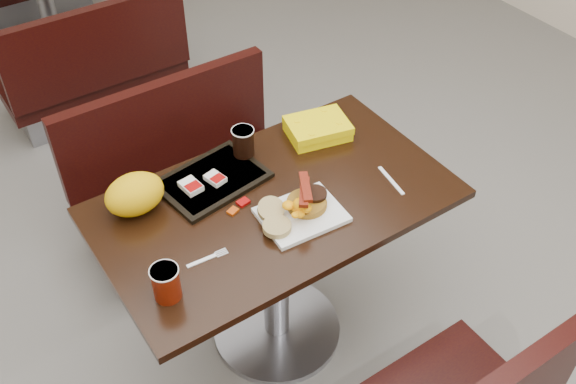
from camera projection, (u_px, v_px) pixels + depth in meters
floor at (277, 331)px, 2.74m from camera, size 6.00×7.00×0.01m
table_near at (276, 272)px, 2.49m from camera, size 1.20×0.70×0.75m
bench_near_n at (190, 173)px, 2.93m from camera, size 1.00×0.46×0.72m
table_far at (46, 3)px, 4.07m from camera, size 1.20×0.70×0.75m
bench_far_s at (89, 55)px, 3.66m from camera, size 1.00×0.46×0.72m
platter at (301, 215)px, 2.17m from camera, size 0.28×0.22×0.02m
pancake_stack at (307, 202)px, 2.18m from camera, size 0.14×0.14×0.03m
sausage_patty at (315, 194)px, 2.18m from camera, size 0.09×0.09×0.01m
scrambled_eggs at (300, 206)px, 2.12m from camera, size 0.10×0.09×0.05m
bacon_strips at (304, 191)px, 2.12m from camera, size 0.15×0.17×0.01m
muffin_bottom at (277, 227)px, 2.10m from camera, size 0.11×0.11×0.02m
muffin_top at (271, 209)px, 2.15m from camera, size 0.11×0.11×0.05m
coffee_cup_near at (166, 283)px, 1.90m from camera, size 0.10×0.10×0.11m
fork at (202, 261)px, 2.03m from camera, size 0.14×0.03×0.00m
knife at (391, 180)px, 2.30m from camera, size 0.04×0.16×0.00m
condiment_syrup at (233, 211)px, 2.19m from camera, size 0.04×0.04×0.01m
condiment_ketchup at (243, 202)px, 2.22m from camera, size 0.05×0.04×0.01m
tray at (212, 180)px, 2.30m from camera, size 0.39×0.30×0.02m
hashbrown_sleeve_left at (191, 186)px, 2.24m from camera, size 0.07×0.08×0.02m
hashbrown_sleeve_right at (215, 178)px, 2.28m from camera, size 0.07×0.08×0.02m
coffee_cup_far at (243, 142)px, 2.35m from camera, size 0.09×0.09×0.11m
clamshell at (318, 129)px, 2.48m from camera, size 0.26×0.22×0.06m
paper_bag at (135, 194)px, 2.15m from camera, size 0.24×0.21×0.14m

